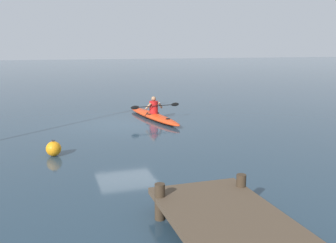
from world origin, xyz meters
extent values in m
plane|color=#233847|center=(0.00, 0.00, 0.00)|extent=(160.00, 160.00, 0.00)
ellipsoid|color=red|center=(-1.46, -0.86, 0.14)|extent=(1.47, 5.06, 0.28)
torus|color=black|center=(-1.46, -0.88, 0.26)|extent=(0.69, 0.69, 0.04)
cylinder|color=black|center=(-1.71, 0.63, 0.27)|extent=(0.18, 0.18, 0.02)
cylinder|color=red|center=(-1.48, -0.78, 0.55)|extent=(0.39, 0.39, 0.55)
sphere|color=#936B4C|center=(-1.48, -0.78, 0.94)|extent=(0.21, 0.21, 0.21)
cylinder|color=black|center=(-1.51, -0.59, 0.64)|extent=(1.97, 0.35, 0.03)
ellipsoid|color=black|center=(-2.49, -0.75, 0.64)|extent=(0.40, 0.10, 0.17)
ellipsoid|color=black|center=(-0.53, -0.43, 0.64)|extent=(0.40, 0.10, 0.17)
cylinder|color=#936B4C|center=(-1.78, -0.75, 0.63)|extent=(0.26, 0.24, 0.34)
cylinder|color=#936B4C|center=(-1.20, -0.66, 0.63)|extent=(0.29, 0.20, 0.34)
cylinder|color=#382B1E|center=(-0.58, 9.08, 0.36)|extent=(0.20, 0.20, 0.72)
cylinder|color=#382B1E|center=(1.15, 9.08, 0.36)|extent=(0.20, 0.20, 0.72)
sphere|color=orange|center=(3.01, 3.98, 0.23)|extent=(0.46, 0.46, 0.46)
torus|color=#333338|center=(3.01, 3.98, 0.49)|extent=(0.12, 0.12, 0.02)
camera|label=1|loc=(3.07, 15.61, 3.30)|focal=40.53mm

